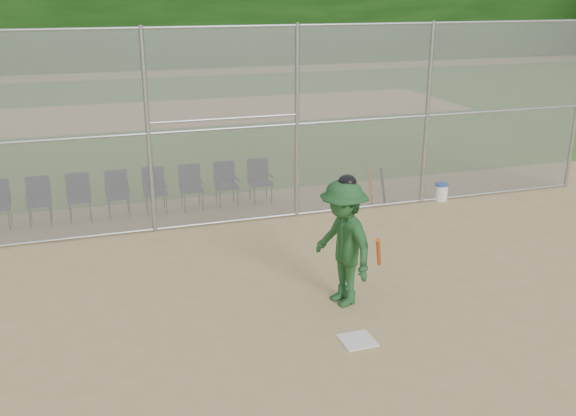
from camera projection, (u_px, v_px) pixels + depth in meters
name	position (u px, v px, depth m)	size (l,w,h in m)	color
ground	(343.00, 337.00, 8.96)	(100.00, 100.00, 0.00)	tan
grass_strip	(167.00, 113.00, 25.17)	(100.00, 100.00, 0.00)	#33661E
dirt_patch_far	(167.00, 113.00, 25.17)	(24.00, 24.00, 0.00)	tan
backstop_fence	(250.00, 124.00, 12.80)	(16.09, 0.09, 4.00)	gray
home_plate	(357.00, 340.00, 8.86)	(0.46, 0.46, 0.02)	silver
batter_at_plate	(343.00, 243.00, 9.65)	(1.08, 1.40, 2.06)	#1F4E25
water_cooler	(441.00, 192.00, 14.74)	(0.32, 0.32, 0.40)	white
spare_bats	(377.00, 187.00, 14.38)	(0.36, 0.35, 0.83)	#D84C14
chair_1	(39.00, 202.00, 13.16)	(0.54, 0.52, 0.96)	#0F1237
chair_2	(79.00, 198.00, 13.39)	(0.54, 0.52, 0.96)	#0F1237
chair_3	(118.00, 194.00, 13.62)	(0.54, 0.52, 0.96)	#0F1237
chair_4	(155.00, 191.00, 13.85)	(0.54, 0.52, 0.96)	#0F1237
chair_5	(191.00, 188.00, 14.08)	(0.54, 0.52, 0.96)	#0F1237
chair_6	(227.00, 185.00, 14.31)	(0.54, 0.52, 0.96)	#0F1237
chair_7	(260.00, 182.00, 14.54)	(0.54, 0.52, 0.96)	#0F1237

